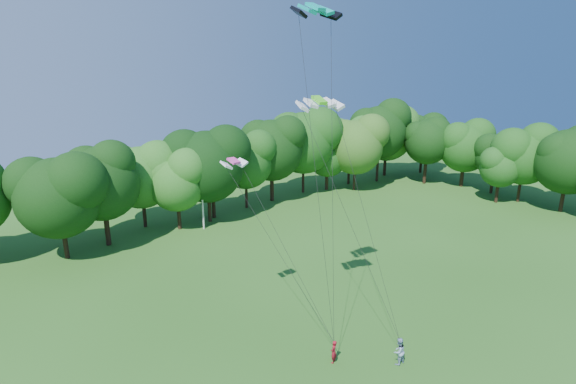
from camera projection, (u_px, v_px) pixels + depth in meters
utility_pole at (202, 193)px, 51.03m from camera, size 1.58×0.72×8.39m
kite_flyer_left at (334, 352)px, 28.76m from camera, size 0.68×0.60×1.57m
kite_flyer_right at (399, 351)px, 28.59m from camera, size 0.90×0.70×1.84m
kite_teal at (315, 7)px, 25.80m from camera, size 2.99×1.43×0.61m
kite_green at (319, 100)px, 27.95m from camera, size 3.13×2.01×0.51m
kite_pink at (234, 161)px, 29.84m from camera, size 1.83×0.98×0.34m
tree_back_center at (207, 153)px, 52.35m from camera, size 9.36×9.36×13.62m
tree_back_east at (356, 138)px, 65.87m from camera, size 8.82×8.82×12.82m
tree_flank_east at (501, 165)px, 60.61m from camera, size 5.86×5.86×8.53m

